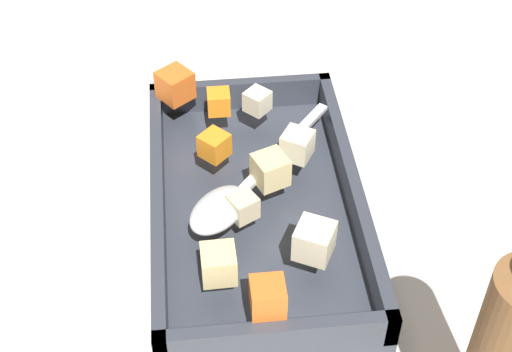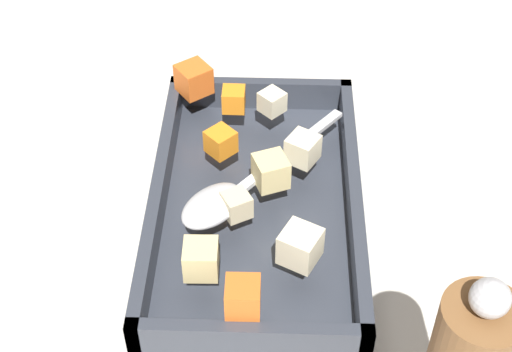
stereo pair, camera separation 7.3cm
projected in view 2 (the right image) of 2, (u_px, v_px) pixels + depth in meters
ground_plane at (239, 231)px, 0.76m from camera, size 4.00×4.00×0.00m
baking_dish at (256, 208)px, 0.76m from camera, size 0.34×0.20×0.05m
carrot_chunk_under_handle at (221, 142)px, 0.76m from camera, size 0.04×0.04×0.03m
carrot_chunk_heap_top at (243, 297)px, 0.62m from camera, size 0.03×0.03×0.03m
carrot_chunk_mid_left at (234, 99)px, 0.81m from camera, size 0.02×0.02×0.02m
carrot_chunk_corner_sw at (194, 79)px, 0.83m from camera, size 0.05×0.05×0.03m
potato_chunk_corner_nw at (303, 149)px, 0.75m from camera, size 0.04×0.04×0.03m
potato_chunk_near_spoon at (201, 259)px, 0.65m from camera, size 0.03×0.03×0.03m
potato_chunk_far_right at (238, 205)px, 0.70m from camera, size 0.03×0.03×0.02m
potato_chunk_heap_side at (271, 171)px, 0.73m from camera, size 0.04×0.04×0.03m
potato_chunk_near_right at (272, 102)px, 0.81m from camera, size 0.03×0.03×0.02m
potato_chunk_front_center at (300, 246)px, 0.66m from camera, size 0.04×0.04×0.03m
serving_spoon at (223, 198)px, 0.71m from camera, size 0.19×0.17×0.02m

